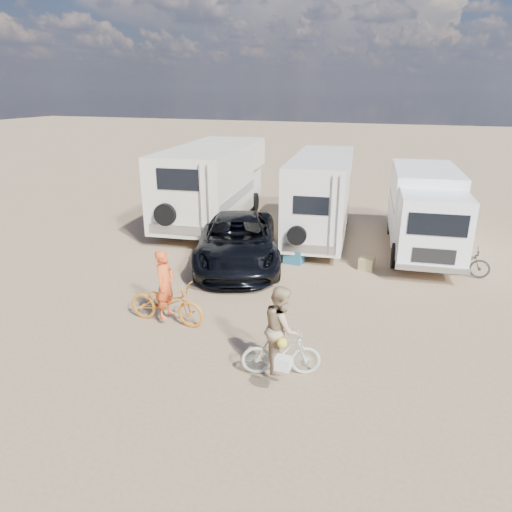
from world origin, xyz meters
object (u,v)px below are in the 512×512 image
(rider_man, at_px, (166,291))
(bike_parked, at_px, (459,261))
(rv_left, at_px, (213,186))
(dark_suv, at_px, (237,241))
(box_truck, at_px, (425,213))
(rider_woman, at_px, (281,336))
(bike_man, at_px, (166,303))
(rv_main, at_px, (320,198))
(crate, at_px, (367,263))
(cooler, at_px, (294,256))
(bike_woman, at_px, (281,353))

(rider_man, height_order, bike_parked, rider_man)
(rv_left, xyz_separation_m, dark_suv, (2.78, -4.19, -0.84))
(box_truck, distance_m, rider_woman, 9.27)
(bike_man, distance_m, rider_man, 0.32)
(bike_man, xyz_separation_m, bike_parked, (6.91, 5.75, -0.06))
(rv_main, distance_m, crate, 3.72)
(rv_main, distance_m, rv_left, 4.73)
(cooler, bearing_deg, rider_man, -105.15)
(rider_woman, relative_size, crate, 3.87)
(rv_main, height_order, rider_man, rv_main)
(rv_main, bearing_deg, bike_parked, -32.00)
(rv_main, bearing_deg, bike_man, -110.79)
(rider_man, bearing_deg, dark_suv, -0.18)
(rv_left, relative_size, bike_parked, 4.23)
(bike_woman, xyz_separation_m, crate, (0.89, 6.55, -0.30))
(rv_left, bearing_deg, rider_woman, -65.57)
(bike_woman, relative_size, crate, 3.55)
(rv_main, distance_m, box_truck, 3.77)
(rv_left, bearing_deg, cooler, -44.97)
(bike_woman, height_order, rider_woman, rider_woman)
(rv_main, bearing_deg, cooler, -100.07)
(dark_suv, distance_m, bike_man, 4.45)
(bike_man, height_order, bike_woman, bike_man)
(dark_suv, bearing_deg, rider_man, -112.19)
(dark_suv, distance_m, rider_man, 4.45)
(bike_man, height_order, rider_man, rider_man)
(rv_main, relative_size, cooler, 10.37)
(bike_woman, bearing_deg, bike_man, 51.35)
(dark_suv, height_order, bike_man, dark_suv)
(dark_suv, relative_size, rider_man, 3.30)
(box_truck, xyz_separation_m, rider_woman, (-2.47, -8.92, -0.53))
(box_truck, distance_m, bike_parked, 2.49)
(crate, bearing_deg, box_truck, 56.38)
(dark_suv, height_order, bike_woman, dark_suv)
(bike_woman, distance_m, rider_woman, 0.39)
(bike_woman, xyz_separation_m, rider_man, (-3.29, 1.18, 0.37))
(rider_man, distance_m, crate, 6.83)
(dark_suv, bearing_deg, rv_main, 40.80)
(rv_main, xyz_separation_m, box_truck, (3.75, -0.31, -0.17))
(dark_suv, xyz_separation_m, bike_woman, (3.21, -5.62, -0.29))
(dark_suv, relative_size, bike_man, 2.79)
(rider_woman, xyz_separation_m, cooler, (-1.45, 6.27, -0.63))
(rv_left, height_order, bike_parked, rv_left)
(bike_parked, height_order, crate, bike_parked)
(rv_left, height_order, bike_woman, rv_left)
(bike_woman, bearing_deg, cooler, -5.87)
(rv_main, relative_size, bike_woman, 3.93)
(rider_woman, bearing_deg, bike_parked, -46.50)
(rider_man, height_order, rider_woman, rider_woman)
(rider_man, xyz_separation_m, bike_parked, (6.91, 5.75, -0.38))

